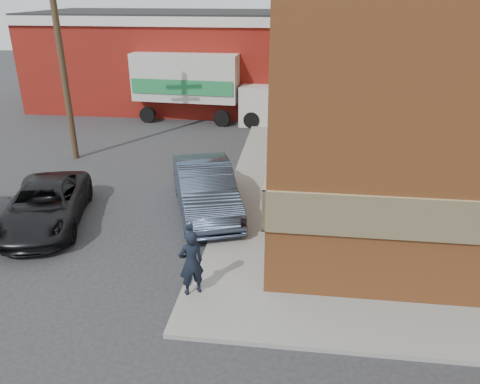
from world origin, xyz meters
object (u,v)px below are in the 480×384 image
(utility_pole, at_px, (60,46))
(suv_a, at_px, (45,205))
(box_truck, at_px, (201,82))
(warehouse, at_px, (171,59))
(man, at_px, (191,263))
(sedan, at_px, (205,188))
(brick_building, at_px, (479,54))

(utility_pole, distance_m, suv_a, 7.58)
(suv_a, distance_m, box_truck, 13.32)
(warehouse, xyz_separation_m, box_truck, (2.72, -4.05, -0.68))
(man, distance_m, sedan, 4.76)
(warehouse, distance_m, sedan, 16.50)
(man, distance_m, box_truck, 16.53)
(sedan, height_order, suv_a, sedan)
(utility_pole, bearing_deg, suv_a, -72.51)
(utility_pole, xyz_separation_m, box_truck, (4.22, 6.95, -2.62))
(brick_building, bearing_deg, sedan, -154.03)
(utility_pole, distance_m, sedan, 8.99)
(brick_building, xyz_separation_m, box_truck, (-11.78, 6.96, -2.55))
(brick_building, bearing_deg, man, -133.24)
(sedan, bearing_deg, suv_a, 178.84)
(warehouse, height_order, utility_pole, utility_pole)
(brick_building, distance_m, box_truck, 13.91)
(sedan, distance_m, suv_a, 5.03)
(utility_pole, relative_size, man, 5.40)
(man, relative_size, box_truck, 0.22)
(brick_building, xyz_separation_m, suv_a, (-14.08, -6.09, -4.02))
(brick_building, distance_m, suv_a, 15.85)
(utility_pole, bearing_deg, sedan, -34.08)
(brick_building, relative_size, box_truck, 2.40)
(sedan, xyz_separation_m, suv_a, (-4.78, -1.56, -0.17))
(utility_pole, distance_m, box_truck, 8.54)
(brick_building, bearing_deg, suv_a, -156.62)
(box_truck, bearing_deg, brick_building, -26.99)
(warehouse, distance_m, suv_a, 17.23)
(brick_building, distance_m, sedan, 11.03)
(man, relative_size, sedan, 0.33)
(man, distance_m, suv_a, 6.25)
(warehouse, relative_size, suv_a, 3.40)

